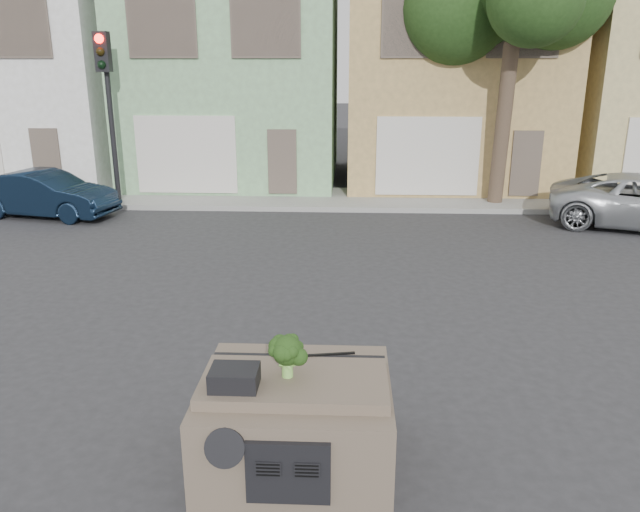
{
  "coord_description": "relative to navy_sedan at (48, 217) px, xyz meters",
  "views": [
    {
      "loc": [
        0.53,
        -8.86,
        4.22
      ],
      "look_at": [
        0.1,
        0.5,
        1.3
      ],
      "focal_mm": 35.0,
      "sensor_mm": 36.0,
      "label": 1
    }
  ],
  "objects": [
    {
      "name": "tree_near",
      "position": [
        13.02,
        1.73,
        4.25
      ],
      "size": [
        4.4,
        4.0,
        8.5
      ],
      "primitive_type": "cube",
      "color": "#213E16",
      "rests_on": "ground"
    },
    {
      "name": "ground_plane",
      "position": [
        8.02,
        -8.07,
        0.0
      ],
      "size": [
        120.0,
        120.0,
        0.0
      ],
      "primitive_type": "plane",
      "color": "#303033",
      "rests_on": "ground"
    },
    {
      "name": "wiper_arm",
      "position": [
        8.3,
        -10.69,
        1.13
      ],
      "size": [
        0.69,
        0.15,
        0.02
      ],
      "primitive_type": "cube",
      "rotation": [
        0.0,
        0.0,
        0.17
      ],
      "color": "black",
      "rests_on": "car_dashboard"
    },
    {
      "name": "car_dashboard",
      "position": [
        8.02,
        -11.07,
        0.56
      ],
      "size": [
        2.0,
        1.8,
        1.12
      ],
      "primitive_type": "cube",
      "color": "brown",
      "rests_on": "ground"
    },
    {
      "name": "townhouse_white",
      "position": [
        -2.98,
        6.43,
        3.77
      ],
      "size": [
        7.2,
        8.2,
        7.55
      ],
      "primitive_type": "cube",
      "color": "white",
      "rests_on": "ground"
    },
    {
      "name": "townhouse_mint",
      "position": [
        4.52,
        6.43,
        3.77
      ],
      "size": [
        7.2,
        8.2,
        7.55
      ],
      "primitive_type": "cube",
      "color": "#84B581",
      "rests_on": "ground"
    },
    {
      "name": "broccoli",
      "position": [
        7.95,
        -11.19,
        1.35
      ],
      "size": [
        0.52,
        0.52,
        0.46
      ],
      "primitive_type": "cube",
      "rotation": [
        0.0,
        0.0,
        1.03
      ],
      "color": "#1A3310",
      "rests_on": "car_dashboard"
    },
    {
      "name": "instrument_hump",
      "position": [
        7.44,
        -11.42,
        1.22
      ],
      "size": [
        0.48,
        0.38,
        0.2
      ],
      "primitive_type": "cube",
      "color": "black",
      "rests_on": "car_dashboard"
    },
    {
      "name": "sidewalk",
      "position": [
        8.02,
        2.43,
        0.07
      ],
      "size": [
        40.0,
        3.0,
        0.15
      ],
      "primitive_type": "cube",
      "color": "gray",
      "rests_on": "ground"
    },
    {
      "name": "traffic_signal",
      "position": [
        1.52,
        1.43,
        2.55
      ],
      "size": [
        0.4,
        0.4,
        5.1
      ],
      "primitive_type": "cube",
      "color": "black",
      "rests_on": "ground"
    },
    {
      "name": "navy_sedan",
      "position": [
        0.0,
        0.0,
        0.0
      ],
      "size": [
        4.18,
        2.14,
        1.31
      ],
      "primitive_type": "imported",
      "rotation": [
        0.0,
        0.0,
        1.37
      ],
      "color": "black",
      "rests_on": "ground"
    },
    {
      "name": "townhouse_tan",
      "position": [
        12.02,
        6.43,
        3.77
      ],
      "size": [
        7.2,
        8.2,
        7.55
      ],
      "primitive_type": "cube",
      "color": "tan",
      "rests_on": "ground"
    }
  ]
}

